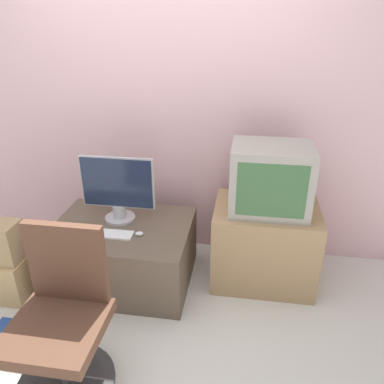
% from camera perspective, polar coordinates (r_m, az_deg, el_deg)
% --- Properties ---
extents(ground_plane, '(12.00, 12.00, 0.00)m').
position_cam_1_polar(ground_plane, '(2.57, -9.84, -23.21)').
color(ground_plane, beige).
extents(wall_back, '(4.40, 0.05, 2.60)m').
position_cam_1_polar(wall_back, '(3.05, -3.90, 13.76)').
color(wall_back, beige).
rests_on(wall_back, ground_plane).
extents(desk, '(1.03, 0.78, 0.48)m').
position_cam_1_polar(desk, '(2.98, -10.39, -9.10)').
color(desk, brown).
rests_on(desk, ground_plane).
extents(side_stand, '(0.77, 0.58, 0.62)m').
position_cam_1_polar(side_stand, '(2.97, 10.88, -7.70)').
color(side_stand, '#A37F56').
rests_on(side_stand, ground_plane).
extents(main_monitor, '(0.56, 0.23, 0.51)m').
position_cam_1_polar(main_monitor, '(2.84, -11.26, 0.40)').
color(main_monitor, '#B2B2B7').
rests_on(main_monitor, desk).
extents(keyboard, '(0.35, 0.12, 0.01)m').
position_cam_1_polar(keyboard, '(2.76, -12.61, -6.25)').
color(keyboard, white).
rests_on(keyboard, desk).
extents(mouse, '(0.06, 0.04, 0.03)m').
position_cam_1_polar(mouse, '(2.71, -8.02, -6.31)').
color(mouse, silver).
rests_on(mouse, desk).
extents(crt_tv, '(0.56, 0.43, 0.49)m').
position_cam_1_polar(crt_tv, '(2.69, 11.85, 1.97)').
color(crt_tv, gray).
rests_on(crt_tv, side_stand).
extents(office_chair, '(0.55, 0.55, 0.93)m').
position_cam_1_polar(office_chair, '(2.26, -19.21, -18.57)').
color(office_chair, '#333333').
rests_on(office_chair, ground_plane).
extents(cardboard_box_lower, '(0.22, 0.26, 0.33)m').
position_cam_1_polar(cardboard_box_lower, '(3.10, -25.49, -11.76)').
color(cardboard_box_lower, tan).
rests_on(cardboard_box_lower, ground_plane).
extents(cardboard_box_upper, '(0.20, 0.20, 0.29)m').
position_cam_1_polar(cardboard_box_upper, '(2.94, -26.61, -6.86)').
color(cardboard_box_upper, '#A3845B').
rests_on(cardboard_box_upper, cardboard_box_lower).
extents(book, '(0.21, 0.16, 0.02)m').
position_cam_1_polar(book, '(2.93, -26.02, -18.22)').
color(book, navy).
rests_on(book, ground_plane).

